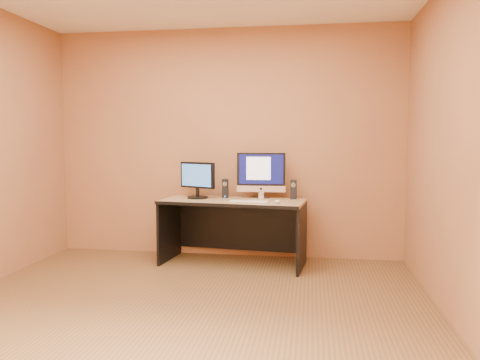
# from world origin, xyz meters

# --- Properties ---
(floor) EXTENTS (4.00, 4.00, 0.00)m
(floor) POSITION_xyz_m (0.00, 0.00, 0.00)
(floor) COLOR brown
(floor) RESTS_ON ground
(walls) EXTENTS (4.00, 4.00, 2.60)m
(walls) POSITION_xyz_m (0.00, 0.00, 1.30)
(walls) COLOR #A06A40
(walls) RESTS_ON ground
(desk) EXTENTS (1.58, 0.83, 0.70)m
(desk) POSITION_xyz_m (0.15, 1.59, 0.35)
(desk) COLOR #A87E54
(desk) RESTS_ON ground
(imac) EXTENTS (0.55, 0.22, 0.52)m
(imac) POSITION_xyz_m (0.43, 1.75, 0.96)
(imac) COLOR #BBBBC0
(imac) RESTS_ON desk
(second_monitor) EXTENTS (0.51, 0.40, 0.40)m
(second_monitor) POSITION_xyz_m (-0.26, 1.68, 0.90)
(second_monitor) COLOR black
(second_monitor) RESTS_ON desk
(speaker_left) EXTENTS (0.07, 0.07, 0.21)m
(speaker_left) POSITION_xyz_m (0.03, 1.77, 0.80)
(speaker_left) COLOR black
(speaker_left) RESTS_ON desk
(speaker_right) EXTENTS (0.07, 0.07, 0.21)m
(speaker_right) POSITION_xyz_m (0.78, 1.77, 0.80)
(speaker_right) COLOR black
(speaker_right) RESTS_ON desk
(keyboard) EXTENTS (0.41, 0.14, 0.02)m
(keyboard) POSITION_xyz_m (0.34, 1.42, 0.71)
(keyboard) COLOR silver
(keyboard) RESTS_ON desk
(mouse) EXTENTS (0.06, 0.10, 0.03)m
(mouse) POSITION_xyz_m (0.64, 1.42, 0.72)
(mouse) COLOR silver
(mouse) RESTS_ON desk
(cable_a) EXTENTS (0.07, 0.20, 0.01)m
(cable_a) POSITION_xyz_m (0.46, 1.88, 0.70)
(cable_a) COLOR black
(cable_a) RESTS_ON desk
(cable_b) EXTENTS (0.08, 0.16, 0.01)m
(cable_b) POSITION_xyz_m (0.33, 1.88, 0.70)
(cable_b) COLOR black
(cable_b) RESTS_ON desk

